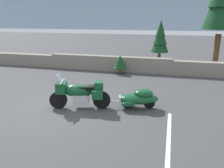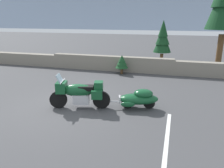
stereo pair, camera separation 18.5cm
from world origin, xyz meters
TOP-DOWN VIEW (x-y plane):
  - ground_plane at (0.00, 0.00)m, footprint 80.00×80.00m
  - stone_guard_wall at (-0.07, 6.45)m, footprint 24.00×0.62m
  - distant_ridgeline at (0.00, 96.45)m, footprint 240.00×80.00m
  - touring_motorcycle at (0.66, -0.04)m, footprint 2.27×1.10m
  - car_shaped_trailer at (2.83, 0.54)m, footprint 2.22×1.07m
  - pine_tree_secondary at (3.08, 8.45)m, footprint 1.22×1.22m
  - pine_sapling_near at (0.90, 5.73)m, footprint 0.80×0.80m
  - parking_stripe_marker at (4.00, -1.50)m, footprint 0.12×3.60m

SIDE VIEW (x-z plane):
  - ground_plane at x=0.00m, z-range 0.00..0.00m
  - parking_stripe_marker at x=4.00m, z-range 0.00..0.01m
  - car_shaped_trailer at x=2.83m, z-range 0.03..0.79m
  - stone_guard_wall at x=-0.07m, z-range -0.04..0.92m
  - touring_motorcycle at x=0.66m, z-range -0.04..1.29m
  - pine_sapling_near at x=0.90m, z-range 0.14..1.30m
  - pine_tree_secondary at x=3.08m, z-range 0.40..3.62m
  - distant_ridgeline at x=0.00m, z-range 0.00..16.00m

